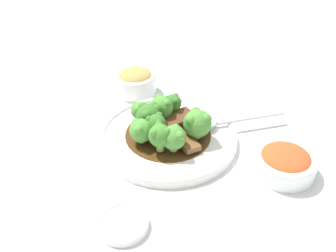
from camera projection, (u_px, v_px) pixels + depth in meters
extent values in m
plane|color=silver|center=(168.00, 141.00, 0.73)|extent=(4.00, 4.00, 0.00)
cylinder|color=white|center=(168.00, 138.00, 0.73)|extent=(0.25, 0.25, 0.01)
torus|color=white|center=(168.00, 135.00, 0.72)|extent=(0.25, 0.25, 0.01)
cylinder|color=#4C2D14|center=(168.00, 134.00, 0.72)|extent=(0.16, 0.16, 0.00)
cube|color=brown|center=(187.00, 143.00, 0.69)|extent=(0.04, 0.05, 0.01)
cube|color=#56331E|center=(177.00, 120.00, 0.74)|extent=(0.08, 0.06, 0.02)
cube|color=brown|center=(173.00, 133.00, 0.71)|extent=(0.04, 0.05, 0.01)
cylinder|color=#7FA84C|center=(142.00, 139.00, 0.70)|extent=(0.01, 0.01, 0.01)
sphere|color=#4C8E38|center=(141.00, 131.00, 0.69)|extent=(0.04, 0.04, 0.04)
sphere|color=#4C8E38|center=(148.00, 124.00, 0.68)|extent=(0.02, 0.02, 0.02)
sphere|color=#4C8E38|center=(136.00, 122.00, 0.69)|extent=(0.02, 0.02, 0.02)
sphere|color=#4C8E38|center=(139.00, 130.00, 0.67)|extent=(0.02, 0.02, 0.02)
cylinder|color=#7FA84C|center=(156.00, 135.00, 0.70)|extent=(0.01, 0.01, 0.02)
sphere|color=#387028|center=(156.00, 125.00, 0.69)|extent=(0.04, 0.04, 0.04)
sphere|color=#387028|center=(159.00, 117.00, 0.69)|extent=(0.01, 0.01, 0.01)
sphere|color=#387028|center=(149.00, 120.00, 0.68)|extent=(0.01, 0.01, 0.01)
sphere|color=#387028|center=(159.00, 123.00, 0.67)|extent=(0.01, 0.01, 0.01)
cylinder|color=#7FA84C|center=(159.00, 118.00, 0.75)|extent=(0.02, 0.02, 0.01)
sphere|color=#4C8E38|center=(159.00, 108.00, 0.73)|extent=(0.05, 0.05, 0.05)
sphere|color=#4C8E38|center=(158.00, 99.00, 0.74)|extent=(0.02, 0.02, 0.02)
sphere|color=#4C8E38|center=(153.00, 105.00, 0.72)|extent=(0.02, 0.02, 0.02)
sphere|color=#4C8E38|center=(166.00, 104.00, 0.72)|extent=(0.02, 0.02, 0.02)
cylinder|color=#8EB756|center=(140.00, 119.00, 0.74)|extent=(0.01, 0.01, 0.02)
sphere|color=#4C8E38|center=(139.00, 110.00, 0.73)|extent=(0.03, 0.03, 0.03)
sphere|color=#4C8E38|center=(135.00, 104.00, 0.73)|extent=(0.01, 0.01, 0.01)
sphere|color=#4C8E38|center=(138.00, 109.00, 0.71)|extent=(0.01, 0.01, 0.01)
sphere|color=#4C8E38|center=(144.00, 105.00, 0.72)|extent=(0.01, 0.01, 0.01)
cylinder|color=#8EB756|center=(173.00, 147.00, 0.68)|extent=(0.01, 0.01, 0.01)
sphere|color=#4C8E38|center=(174.00, 138.00, 0.66)|extent=(0.04, 0.04, 0.04)
sphere|color=#4C8E38|center=(166.00, 132.00, 0.66)|extent=(0.02, 0.02, 0.02)
sphere|color=#4C8E38|center=(178.00, 136.00, 0.65)|extent=(0.02, 0.02, 0.02)
sphere|color=#4C8E38|center=(178.00, 128.00, 0.67)|extent=(0.02, 0.02, 0.02)
cylinder|color=#8EB756|center=(197.00, 134.00, 0.71)|extent=(0.02, 0.02, 0.01)
sphere|color=#4C8E38|center=(197.00, 124.00, 0.69)|extent=(0.05, 0.05, 0.05)
sphere|color=#4C8E38|center=(191.00, 120.00, 0.68)|extent=(0.02, 0.02, 0.02)
sphere|color=#4C8E38|center=(206.00, 119.00, 0.68)|extent=(0.02, 0.02, 0.02)
sphere|color=#4C8E38|center=(196.00, 112.00, 0.70)|extent=(0.02, 0.02, 0.02)
cylinder|color=#7FA84C|center=(149.00, 127.00, 0.72)|extent=(0.02, 0.02, 0.01)
sphere|color=#387028|center=(149.00, 116.00, 0.71)|extent=(0.05, 0.05, 0.05)
sphere|color=#387028|center=(147.00, 115.00, 0.69)|extent=(0.02, 0.02, 0.02)
sphere|color=#387028|center=(157.00, 109.00, 0.71)|extent=(0.02, 0.02, 0.02)
sphere|color=#387028|center=(143.00, 107.00, 0.71)|extent=(0.02, 0.02, 0.02)
cylinder|color=#8EB756|center=(173.00, 111.00, 0.76)|extent=(0.01, 0.01, 0.01)
sphere|color=#387028|center=(173.00, 103.00, 0.75)|extent=(0.03, 0.03, 0.03)
sphere|color=#387028|center=(175.00, 101.00, 0.74)|extent=(0.01, 0.01, 0.01)
sphere|color=#387028|center=(176.00, 96.00, 0.75)|extent=(0.01, 0.01, 0.01)
sphere|color=#387028|center=(167.00, 99.00, 0.75)|extent=(0.01, 0.01, 0.01)
cylinder|color=#7FA84C|center=(160.00, 146.00, 0.67)|extent=(0.01, 0.01, 0.02)
sphere|color=#427F2D|center=(160.00, 136.00, 0.66)|extent=(0.04, 0.04, 0.04)
sphere|color=#427F2D|center=(167.00, 132.00, 0.65)|extent=(0.02, 0.02, 0.02)
sphere|color=#427F2D|center=(159.00, 126.00, 0.66)|extent=(0.02, 0.02, 0.02)
sphere|color=#427F2D|center=(154.00, 133.00, 0.65)|extent=(0.02, 0.02, 0.02)
ellipsoid|color=silver|center=(201.00, 124.00, 0.73)|extent=(0.06, 0.05, 0.01)
cylinder|color=silver|center=(251.00, 118.00, 0.75)|extent=(0.14, 0.02, 0.01)
cylinder|color=white|center=(283.00, 171.00, 0.66)|extent=(0.06, 0.06, 0.01)
cylinder|color=white|center=(284.00, 165.00, 0.65)|extent=(0.10, 0.10, 0.03)
torus|color=white|center=(286.00, 158.00, 0.64)|extent=(0.10, 0.10, 0.01)
ellipsoid|color=#D14C23|center=(286.00, 157.00, 0.64)|extent=(0.08, 0.08, 0.02)
cylinder|color=white|center=(136.00, 91.00, 0.87)|extent=(0.05, 0.05, 0.01)
cylinder|color=white|center=(136.00, 84.00, 0.86)|extent=(0.09, 0.09, 0.04)
torus|color=white|center=(135.00, 76.00, 0.85)|extent=(0.09, 0.09, 0.01)
ellipsoid|color=tan|center=(135.00, 75.00, 0.85)|extent=(0.07, 0.07, 0.03)
cylinder|color=white|center=(123.00, 225.00, 0.56)|extent=(0.07, 0.07, 0.01)
torus|color=white|center=(123.00, 222.00, 0.56)|extent=(0.07, 0.07, 0.01)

